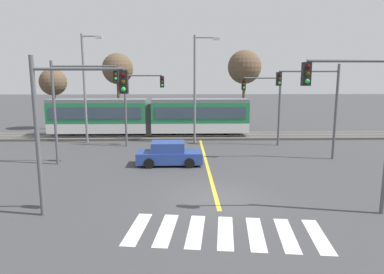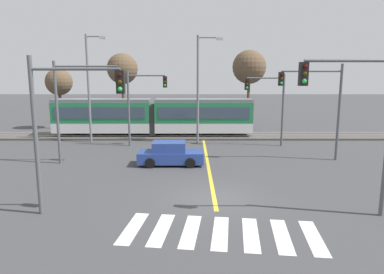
# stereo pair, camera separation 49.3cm
# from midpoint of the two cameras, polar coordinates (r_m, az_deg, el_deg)

# --- Properties ---
(ground_plane) EXTENTS (200.00, 200.00, 0.00)m
(ground_plane) POSITION_cam_midpoint_polar(r_m,az_deg,el_deg) (16.38, 3.16, -10.12)
(ground_plane) COLOR #3D3D3F
(track_bed) EXTENTS (120.00, 4.00, 0.18)m
(track_bed) POSITION_cam_midpoint_polar(r_m,az_deg,el_deg) (32.67, 0.79, 0.20)
(track_bed) COLOR #4C4742
(track_bed) RESTS_ON ground
(rail_near) EXTENTS (120.00, 0.08, 0.10)m
(rail_near) POSITION_cam_midpoint_polar(r_m,az_deg,el_deg) (31.94, 0.84, 0.23)
(rail_near) COLOR #939399
(rail_near) RESTS_ON track_bed
(rail_far) EXTENTS (120.00, 0.08, 0.10)m
(rail_far) POSITION_cam_midpoint_polar(r_m,az_deg,el_deg) (33.35, 0.74, 0.64)
(rail_far) COLOR #939399
(rail_far) RESTS_ON track_bed
(light_rail_tram) EXTENTS (18.50, 2.64, 3.43)m
(light_rail_tram) POSITION_cam_midpoint_polar(r_m,az_deg,el_deg) (32.54, -7.54, 3.56)
(light_rail_tram) COLOR silver
(light_rail_tram) RESTS_ON track_bed
(crosswalk_stripe_0) EXTENTS (0.89, 2.85, 0.01)m
(crosswalk_stripe_0) POSITION_cam_midpoint_polar(r_m,az_deg,el_deg) (13.50, -10.16, -14.78)
(crosswalk_stripe_0) COLOR silver
(crosswalk_stripe_0) RESTS_ON ground
(crosswalk_stripe_1) EXTENTS (0.89, 2.85, 0.01)m
(crosswalk_stripe_1) POSITION_cam_midpoint_polar(r_m,az_deg,el_deg) (13.27, -5.41, -15.13)
(crosswalk_stripe_1) COLOR silver
(crosswalk_stripe_1) RESTS_ON ground
(crosswalk_stripe_2) EXTENTS (0.89, 2.85, 0.01)m
(crosswalk_stripe_2) POSITION_cam_midpoint_polar(r_m,az_deg,el_deg) (13.12, -0.51, -15.38)
(crosswalk_stripe_2) COLOR silver
(crosswalk_stripe_2) RESTS_ON ground
(crosswalk_stripe_3) EXTENTS (0.89, 2.85, 0.01)m
(crosswalk_stripe_3) POSITION_cam_midpoint_polar(r_m,az_deg,el_deg) (13.06, 4.48, -15.53)
(crosswalk_stripe_3) COLOR silver
(crosswalk_stripe_3) RESTS_ON ground
(crosswalk_stripe_4) EXTENTS (0.89, 2.85, 0.01)m
(crosswalk_stripe_4) POSITION_cam_midpoint_polar(r_m,az_deg,el_deg) (13.10, 9.48, -15.57)
(crosswalk_stripe_4) COLOR silver
(crosswalk_stripe_4) RESTS_ON ground
(crosswalk_stripe_5) EXTENTS (0.89, 2.85, 0.01)m
(crosswalk_stripe_5) POSITION_cam_midpoint_polar(r_m,az_deg,el_deg) (13.23, 14.41, -15.49)
(crosswalk_stripe_5) COLOR silver
(crosswalk_stripe_5) RESTS_ON ground
(crosswalk_stripe_6) EXTENTS (0.89, 2.85, 0.01)m
(crosswalk_stripe_6) POSITION_cam_midpoint_polar(r_m,az_deg,el_deg) (13.44, 19.22, -15.31)
(crosswalk_stripe_6) COLOR silver
(crosswalk_stripe_6) RESTS_ON ground
(lane_centre_line) EXTENTS (0.20, 16.45, 0.01)m
(lane_centre_line) POSITION_cam_midpoint_polar(r_m,az_deg,el_deg) (22.69, 1.81, -4.39)
(lane_centre_line) COLOR gold
(lane_centre_line) RESTS_ON ground
(sedan_crossing) EXTENTS (4.21, 1.94, 1.52)m
(sedan_crossing) POSITION_cam_midpoint_polar(r_m,az_deg,el_deg) (22.20, -4.42, -2.88)
(sedan_crossing) COLOR #284293
(sedan_crossing) RESTS_ON ground
(traffic_light_mid_left) EXTENTS (4.25, 0.38, 6.64)m
(traffic_light_mid_left) POSITION_cam_midpoint_polar(r_m,az_deg,el_deg) (23.13, -19.49, 6.45)
(traffic_light_mid_left) COLOR #515459
(traffic_light_mid_left) RESTS_ON ground
(traffic_light_mid_right) EXTENTS (4.25, 0.38, 6.49)m
(traffic_light_mid_right) POSITION_cam_midpoint_polar(r_m,az_deg,el_deg) (24.56, 19.51, 6.27)
(traffic_light_mid_right) COLOR #515459
(traffic_light_mid_right) RESTS_ON ground
(traffic_light_far_left) EXTENTS (3.25, 0.38, 6.10)m
(traffic_light_far_left) POSITION_cam_midpoint_polar(r_m,az_deg,el_deg) (28.13, -9.45, 6.57)
(traffic_light_far_left) COLOR #515459
(traffic_light_far_left) RESTS_ON ground
(traffic_light_far_right) EXTENTS (3.25, 0.38, 5.90)m
(traffic_light_far_right) POSITION_cam_midpoint_polar(r_m,az_deg,el_deg) (28.67, 11.86, 6.32)
(traffic_light_far_right) COLOR #515459
(traffic_light_far_right) RESTS_ON ground
(traffic_light_near_right) EXTENTS (3.75, 0.38, 6.61)m
(traffic_light_near_right) POSITION_cam_midpoint_polar(r_m,az_deg,el_deg) (15.01, 25.66, 4.21)
(traffic_light_near_right) COLOR #515459
(traffic_light_near_right) RESTS_ON ground
(traffic_light_near_left) EXTENTS (3.75, 0.38, 6.45)m
(traffic_light_near_left) POSITION_cam_midpoint_polar(r_m,az_deg,el_deg) (14.42, -21.14, 3.68)
(traffic_light_near_left) COLOR #515459
(traffic_light_near_left) RESTS_ON ground
(street_lamp_west) EXTENTS (1.79, 0.28, 9.17)m
(street_lamp_west) POSITION_cam_midpoint_polar(r_m,az_deg,el_deg) (30.68, -17.71, 8.55)
(street_lamp_west) COLOR slate
(street_lamp_west) RESTS_ON ground
(street_lamp_centre) EXTENTS (2.14, 0.28, 9.03)m
(street_lamp_centre) POSITION_cam_midpoint_polar(r_m,az_deg,el_deg) (29.02, 0.33, 8.90)
(street_lamp_centre) COLOR slate
(street_lamp_centre) RESTS_ON ground
(bare_tree_far_west) EXTENTS (2.87, 2.87, 6.55)m
(bare_tree_far_west) POSITION_cam_midpoint_polar(r_m,az_deg,el_deg) (40.03, -22.48, 8.40)
(bare_tree_far_west) COLOR brown
(bare_tree_far_west) RESTS_ON ground
(bare_tree_west) EXTENTS (3.23, 3.23, 8.11)m
(bare_tree_west) POSITION_cam_midpoint_polar(r_m,az_deg,el_deg) (37.39, -12.66, 10.96)
(bare_tree_west) COLOR brown
(bare_tree_west) RESTS_ON ground
(bare_tree_east) EXTENTS (3.64, 3.64, 8.53)m
(bare_tree_east) POSITION_cam_midpoint_polar(r_m,az_deg,el_deg) (38.35, 8.36, 11.40)
(bare_tree_east) COLOR brown
(bare_tree_east) RESTS_ON ground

